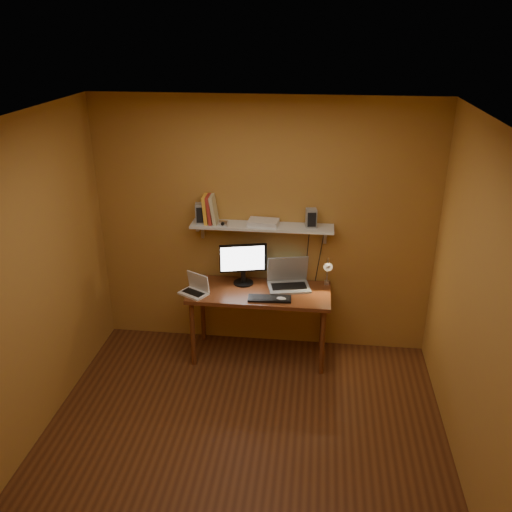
# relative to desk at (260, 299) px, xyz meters

# --- Properties ---
(room) EXTENTS (3.44, 3.24, 2.64)m
(room) POSITION_rel_desk_xyz_m (0.00, -1.28, 0.64)
(room) COLOR brown
(room) RESTS_ON ground
(desk) EXTENTS (1.40, 0.60, 0.75)m
(desk) POSITION_rel_desk_xyz_m (0.00, 0.00, 0.00)
(desk) COLOR maroon
(desk) RESTS_ON ground
(wall_shelf) EXTENTS (1.40, 0.25, 0.21)m
(wall_shelf) POSITION_rel_desk_xyz_m (0.00, 0.19, 0.69)
(wall_shelf) COLOR silver
(wall_shelf) RESTS_ON room
(monitor) EXTENTS (0.47, 0.24, 0.43)m
(monitor) POSITION_rel_desk_xyz_m (-0.18, 0.15, 0.33)
(monitor) COLOR black
(monitor) RESTS_ON desk
(laptop) EXTENTS (0.46, 0.38, 0.30)m
(laptop) POSITION_rel_desk_xyz_m (0.27, 0.15, 0.16)
(laptop) COLOR gray
(laptop) RESTS_ON desk
(netbook) EXTENTS (0.32, 0.29, 0.20)m
(netbook) POSITION_rel_desk_xyz_m (-0.62, -0.12, 0.14)
(netbook) COLOR silver
(netbook) RESTS_ON desk
(keyboard) EXTENTS (0.42, 0.16, 0.02)m
(keyboard) POSITION_rel_desk_xyz_m (0.12, -0.17, 0.10)
(keyboard) COLOR black
(keyboard) RESTS_ON desk
(mouse) EXTENTS (0.11, 0.08, 0.04)m
(mouse) POSITION_rel_desk_xyz_m (0.23, -0.18, 0.10)
(mouse) COLOR silver
(mouse) RESTS_ON desk
(desk_lamp) EXTENTS (0.09, 0.23, 0.38)m
(desk_lamp) POSITION_rel_desk_xyz_m (0.66, 0.13, 0.29)
(desk_lamp) COLOR silver
(desk_lamp) RESTS_ON desk
(speaker_left) EXTENTS (0.13, 0.13, 0.20)m
(speaker_left) POSITION_rel_desk_xyz_m (-0.60, 0.19, 0.81)
(speaker_left) COLOR gray
(speaker_left) RESTS_ON wall_shelf
(speaker_right) EXTENTS (0.12, 0.12, 0.18)m
(speaker_right) POSITION_rel_desk_xyz_m (0.48, 0.20, 0.80)
(speaker_right) COLOR gray
(speaker_right) RESTS_ON wall_shelf
(books) EXTENTS (0.15, 0.19, 0.28)m
(books) POSITION_rel_desk_xyz_m (-0.52, 0.20, 0.85)
(books) COLOR yellow
(books) RESTS_ON wall_shelf
(shelf_camera) EXTENTS (0.10, 0.06, 0.05)m
(shelf_camera) POSITION_rel_desk_xyz_m (-0.37, 0.13, 0.74)
(shelf_camera) COLOR silver
(shelf_camera) RESTS_ON wall_shelf
(router) EXTENTS (0.31, 0.22, 0.05)m
(router) POSITION_rel_desk_xyz_m (0.01, 0.20, 0.73)
(router) COLOR silver
(router) RESTS_ON wall_shelf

